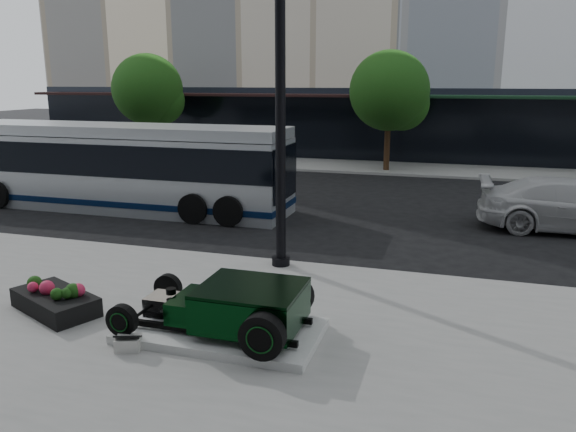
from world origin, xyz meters
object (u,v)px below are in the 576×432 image
(transit_bus, at_px, (121,166))
(hot_rod, at_px, (239,306))
(flower_planter, at_px, (55,300))
(white_sedan, at_px, (573,206))
(lamppost, at_px, (280,113))

(transit_bus, bearing_deg, hot_rod, -47.64)
(flower_planter, distance_m, white_sedan, 14.37)
(hot_rod, xyz_separation_m, transit_bus, (-7.87, 8.63, 0.79))
(transit_bus, xyz_separation_m, white_sedan, (14.63, 1.15, -0.70))
(lamppost, distance_m, white_sedan, 9.78)
(flower_planter, xyz_separation_m, transit_bus, (-4.09, 8.61, 1.15))
(lamppost, distance_m, flower_planter, 6.10)
(lamppost, xyz_separation_m, white_sedan, (7.26, 5.87, -2.92))
(hot_rod, xyz_separation_m, lamppost, (-0.50, 3.91, 3.00))
(flower_planter, height_order, white_sedan, white_sedan)
(hot_rod, height_order, transit_bus, transit_bus)
(hot_rod, bearing_deg, white_sedan, 55.34)
(lamppost, relative_size, flower_planter, 3.80)
(lamppost, xyz_separation_m, flower_planter, (-3.28, -3.88, -3.37))
(lamppost, distance_m, transit_bus, 9.03)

